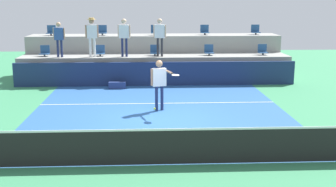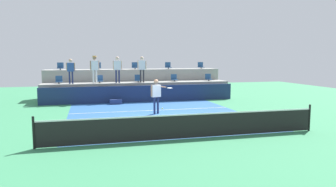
{
  "view_description": "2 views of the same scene",
  "coord_description": "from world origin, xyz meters",
  "px_view_note": "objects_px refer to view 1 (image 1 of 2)",
  "views": [
    {
      "loc": [
        -0.45,
        -14.02,
        3.95
      ],
      "look_at": [
        0.22,
        -0.66,
        1.05
      ],
      "focal_mm": 46.85,
      "sensor_mm": 36.0,
      "label": 1
    },
    {
      "loc": [
        -3.47,
        -14.67,
        2.93
      ],
      "look_at": [
        0.14,
        -0.66,
        1.3
      ],
      "focal_mm": 33.51,
      "sensor_mm": 36.0,
      "label": 2
    }
  ],
  "objects_px": {
    "stadium_chair_upper_far_left": "(51,31)",
    "stadium_chair_lower_left": "(100,51)",
    "stadium_chair_lower_center": "(155,51)",
    "stadium_chair_lower_far_right": "(263,50)",
    "stadium_chair_lower_right": "(209,51)",
    "spectator_leaning_on_rail": "(124,34)",
    "spectator_in_grey": "(59,36)",
    "stadium_chair_upper_right": "(205,31)",
    "spectator_in_white": "(160,33)",
    "tennis_ball": "(155,109)",
    "equipment_bag": "(117,85)",
    "tennis_player": "(160,80)",
    "stadium_chair_lower_far_left": "(45,52)",
    "stadium_chair_upper_far_right": "(256,30)",
    "stadium_chair_upper_center": "(155,31)",
    "spectator_with_hat": "(92,33)",
    "stadium_chair_upper_left": "(102,31)"
  },
  "relations": [
    {
      "from": "tennis_ball",
      "to": "stadium_chair_upper_right",
      "type": "bearing_deg",
      "value": 74.06
    },
    {
      "from": "stadium_chair_lower_right",
      "to": "stadium_chair_upper_right",
      "type": "relative_size",
      "value": 1.0
    },
    {
      "from": "stadium_chair_lower_right",
      "to": "tennis_ball",
      "type": "bearing_deg",
      "value": -109.14
    },
    {
      "from": "stadium_chair_upper_far_right",
      "to": "equipment_bag",
      "type": "distance_m",
      "value": 8.28
    },
    {
      "from": "stadium_chair_lower_right",
      "to": "stadium_chair_upper_center",
      "type": "bearing_deg",
      "value": 145.25
    },
    {
      "from": "stadium_chair_upper_far_left",
      "to": "stadium_chair_lower_left",
      "type": "bearing_deg",
      "value": -34.02
    },
    {
      "from": "stadium_chair_upper_far_right",
      "to": "stadium_chair_upper_right",
      "type": "bearing_deg",
      "value": 180.0
    },
    {
      "from": "stadium_chair_lower_left",
      "to": "stadium_chair_lower_right",
      "type": "relative_size",
      "value": 1.0
    },
    {
      "from": "stadium_chair_upper_far_left",
      "to": "stadium_chair_upper_far_right",
      "type": "distance_m",
      "value": 10.68
    },
    {
      "from": "stadium_chair_lower_far_right",
      "to": "stadium_chair_upper_far_left",
      "type": "xyz_separation_m",
      "value": [
        -10.63,
        1.8,
        0.85
      ]
    },
    {
      "from": "equipment_bag",
      "to": "stadium_chair_upper_right",
      "type": "bearing_deg",
      "value": 39.7
    },
    {
      "from": "stadium_chair_upper_far_left",
      "to": "stadium_chair_upper_center",
      "type": "relative_size",
      "value": 1.0
    },
    {
      "from": "stadium_chair_lower_center",
      "to": "equipment_bag",
      "type": "relative_size",
      "value": 0.68
    },
    {
      "from": "tennis_player",
      "to": "stadium_chair_upper_center",
      "type": "bearing_deg",
      "value": 89.89
    },
    {
      "from": "stadium_chair_upper_left",
      "to": "spectator_leaning_on_rail",
      "type": "relative_size",
      "value": 0.29
    },
    {
      "from": "stadium_chair_lower_far_left",
      "to": "spectator_in_white",
      "type": "bearing_deg",
      "value": -3.97
    },
    {
      "from": "spectator_in_grey",
      "to": "equipment_bag",
      "type": "bearing_deg",
      "value": -28.07
    },
    {
      "from": "stadium_chair_upper_right",
      "to": "spectator_with_hat",
      "type": "distance_m",
      "value": 6.04
    },
    {
      "from": "stadium_chair_lower_far_left",
      "to": "spectator_in_grey",
      "type": "xyz_separation_m",
      "value": [
        0.79,
        -0.38,
        0.77
      ]
    },
    {
      "from": "stadium_chair_upper_right",
      "to": "tennis_player",
      "type": "bearing_deg",
      "value": -108.74
    },
    {
      "from": "stadium_chair_lower_far_right",
      "to": "equipment_bag",
      "type": "height_order",
      "value": "stadium_chair_lower_far_right"
    },
    {
      "from": "stadium_chair_lower_center",
      "to": "spectator_leaning_on_rail",
      "type": "height_order",
      "value": "spectator_leaning_on_rail"
    },
    {
      "from": "tennis_player",
      "to": "spectator_with_hat",
      "type": "bearing_deg",
      "value": 118.49
    },
    {
      "from": "equipment_bag",
      "to": "stadium_chair_upper_left",
      "type": "bearing_deg",
      "value": 104.45
    },
    {
      "from": "stadium_chair_lower_far_right",
      "to": "tennis_player",
      "type": "relative_size",
      "value": 0.28
    },
    {
      "from": "stadium_chair_upper_right",
      "to": "spectator_leaning_on_rail",
      "type": "relative_size",
      "value": 0.29
    },
    {
      "from": "stadium_chair_lower_right",
      "to": "spectator_leaning_on_rail",
      "type": "distance_m",
      "value": 4.22
    },
    {
      "from": "tennis_player",
      "to": "equipment_bag",
      "type": "distance_m",
      "value": 4.55
    },
    {
      "from": "stadium_chair_upper_far_left",
      "to": "spectator_leaning_on_rail",
      "type": "xyz_separation_m",
      "value": [
        3.86,
        -2.18,
        0.03
      ]
    },
    {
      "from": "spectator_in_white",
      "to": "tennis_ball",
      "type": "distance_m",
      "value": 8.0
    },
    {
      "from": "stadium_chair_upper_center",
      "to": "spectator_in_grey",
      "type": "bearing_deg",
      "value": -154.4
    },
    {
      "from": "stadium_chair_lower_center",
      "to": "stadium_chair_upper_center",
      "type": "relative_size",
      "value": 1.0
    },
    {
      "from": "stadium_chair_upper_center",
      "to": "stadium_chair_lower_center",
      "type": "bearing_deg",
      "value": -91.88
    },
    {
      "from": "stadium_chair_upper_far_left",
      "to": "spectator_in_grey",
      "type": "xyz_separation_m",
      "value": [
        0.81,
        -2.18,
        -0.08
      ]
    },
    {
      "from": "spectator_in_grey",
      "to": "spectator_leaning_on_rail",
      "type": "height_order",
      "value": "spectator_leaning_on_rail"
    },
    {
      "from": "stadium_chair_upper_far_right",
      "to": "equipment_bag",
      "type": "xyz_separation_m",
      "value": [
        -7.11,
        -3.66,
        -2.16
      ]
    },
    {
      "from": "stadium_chair_lower_right",
      "to": "stadium_chair_lower_far_right",
      "type": "bearing_deg",
      "value": 0.0
    },
    {
      "from": "spectator_in_white",
      "to": "tennis_ball",
      "type": "xyz_separation_m",
      "value": [
        -0.42,
        -7.8,
        -1.7
      ]
    },
    {
      "from": "stadium_chair_lower_right",
      "to": "tennis_player",
      "type": "bearing_deg",
      "value": -113.77
    },
    {
      "from": "stadium_chair_lower_left",
      "to": "stadium_chair_upper_left",
      "type": "distance_m",
      "value": 1.99
    },
    {
      "from": "equipment_bag",
      "to": "tennis_ball",
      "type": "bearing_deg",
      "value": -76.25
    },
    {
      "from": "stadium_chair_upper_center",
      "to": "spectator_leaning_on_rail",
      "type": "relative_size",
      "value": 0.29
    },
    {
      "from": "spectator_in_grey",
      "to": "tennis_ball",
      "type": "xyz_separation_m",
      "value": [
        4.31,
        -7.8,
        -1.59
      ]
    },
    {
      "from": "stadium_chair_upper_far_right",
      "to": "tennis_player",
      "type": "distance_m",
      "value": 9.46
    },
    {
      "from": "tennis_ball",
      "to": "tennis_player",
      "type": "bearing_deg",
      "value": 84.14
    },
    {
      "from": "stadium_chair_lower_center",
      "to": "stadium_chair_lower_far_right",
      "type": "distance_m",
      "value": 5.31
    },
    {
      "from": "stadium_chair_lower_right",
      "to": "tennis_ball",
      "type": "relative_size",
      "value": 7.65
    },
    {
      "from": "stadium_chair_upper_center",
      "to": "stadium_chair_upper_right",
      "type": "bearing_deg",
      "value": 0.0
    },
    {
      "from": "tennis_player",
      "to": "spectator_with_hat",
      "type": "relative_size",
      "value": 0.99
    },
    {
      "from": "stadium_chair_upper_far_left",
      "to": "stadium_chair_lower_right",
      "type": "bearing_deg",
      "value": -12.73
    }
  ]
}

